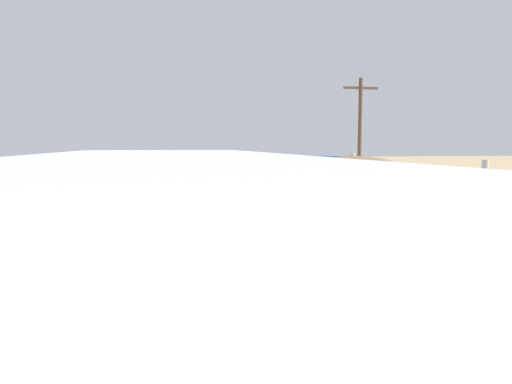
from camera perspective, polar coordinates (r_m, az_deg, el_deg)
livestock_truck at (r=15.30m, az=7.09°, el=-0.14°), size 2.53×9.70×3.02m
bus at (r=3.78m, az=-10.36°, el=-19.15°), size 2.54×10.00×3.21m
car_far at (r=31.52m, az=-3.66°, el=0.86°), size 1.80×4.40×1.46m
power_pole_mid at (r=30.50m, az=12.21°, el=6.74°), size 2.20×0.24×7.36m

